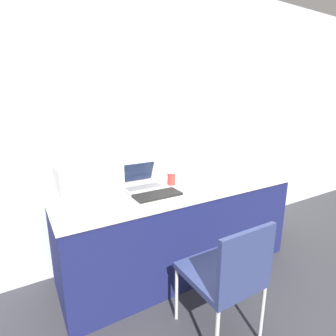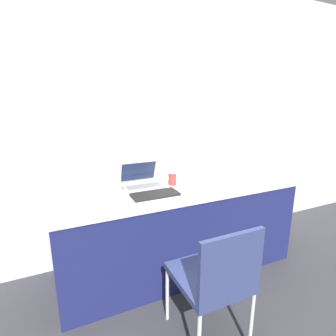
{
  "view_description": "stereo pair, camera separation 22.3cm",
  "coord_description": "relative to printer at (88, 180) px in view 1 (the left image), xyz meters",
  "views": [
    {
      "loc": [
        -1.18,
        -1.49,
        1.52
      ],
      "look_at": [
        -0.08,
        0.38,
        0.95
      ],
      "focal_mm": 28.0,
      "sensor_mm": 36.0,
      "label": 1
    },
    {
      "loc": [
        -0.98,
        -1.59,
        1.52
      ],
      "look_at": [
        -0.08,
        0.38,
        0.95
      ],
      "focal_mm": 28.0,
      "sensor_mm": 36.0,
      "label": 2
    }
  ],
  "objects": [
    {
      "name": "laptop_left",
      "position": [
        0.47,
        0.08,
        -0.11
      ],
      "size": [
        0.35,
        0.29,
        0.21
      ],
      "color": "#B7B7BC",
      "rests_on": "table"
    },
    {
      "name": "printer",
      "position": [
        0.0,
        0.0,
        0.0
      ],
      "size": [
        0.44,
        0.4,
        0.29
      ],
      "color": "silver",
      "rests_on": "table"
    },
    {
      "name": "table",
      "position": [
        0.75,
        -0.1,
        -0.54
      ],
      "size": [
        2.1,
        0.71,
        0.77
      ],
      "color": "#191E51",
      "rests_on": "ground_plane"
    },
    {
      "name": "coffee_cup",
      "position": [
        0.74,
        0.0,
        -0.1
      ],
      "size": [
        0.07,
        0.07,
        0.12
      ],
      "color": "red",
      "rests_on": "table"
    },
    {
      "name": "ground_plane",
      "position": [
        0.75,
        -0.44,
        -0.93
      ],
      "size": [
        14.0,
        14.0,
        0.0
      ],
      "primitive_type": "plane",
      "color": "#333338"
    },
    {
      "name": "chair",
      "position": [
        0.59,
        -0.92,
        -0.44
      ],
      "size": [
        0.41,
        0.46,
        0.84
      ],
      "color": "navy",
      "rests_on": "ground_plane"
    },
    {
      "name": "external_keyboard",
      "position": [
        0.49,
        -0.19,
        -0.15
      ],
      "size": [
        0.38,
        0.17,
        0.02
      ],
      "color": "black",
      "rests_on": "table"
    },
    {
      "name": "mouse",
      "position": [
        0.78,
        -0.17,
        -0.14
      ],
      "size": [
        0.07,
        0.04,
        0.04
      ],
      "color": "silver",
      "rests_on": "table"
    },
    {
      "name": "wall_back",
      "position": [
        0.75,
        0.33,
        0.37
      ],
      "size": [
        8.0,
        0.05,
        2.6
      ],
      "color": "silver",
      "rests_on": "ground_plane"
    }
  ]
}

